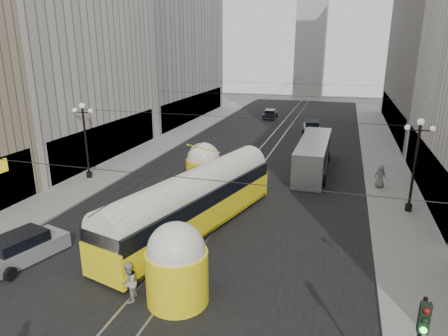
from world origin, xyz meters
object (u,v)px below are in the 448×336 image
Objects in this scene: sedan_silver at (20,249)px; pedestrian_sidewalk_right at (380,176)px; pedestrian_crossing_b at (129,282)px; city_bus at (313,154)px; streetcar at (194,201)px.

pedestrian_sidewalk_right is at bearing 42.39° from sedan_silver.
pedestrian_crossing_b is 1.01× the size of pedestrian_sidewalk_right.
pedestrian_crossing_b is 22.11m from pedestrian_sidewalk_right.
pedestrian_sidewalk_right is (11.71, 18.75, 0.14)m from pedestrian_crossing_b.
sedan_silver is at bearing -113.37° from pedestrian_crossing_b.
city_bus is at bearing 56.88° from sedan_silver.
pedestrian_crossing_b is at bearing -105.69° from city_bus.
streetcar reaches higher than pedestrian_crossing_b.
streetcar is 15.57m from city_bus.
city_bus is at bearing 152.07° from pedestrian_crossing_b.
pedestrian_sidewalk_right is at bearing -31.08° from city_bus.
pedestrian_crossing_b is (7.27, -1.43, 0.25)m from sedan_silver.
city_bus reaches higher than pedestrian_crossing_b.
pedestrian_sidewalk_right is (11.54, 11.04, -0.79)m from streetcar.
streetcar reaches higher than pedestrian_sidewalk_right.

